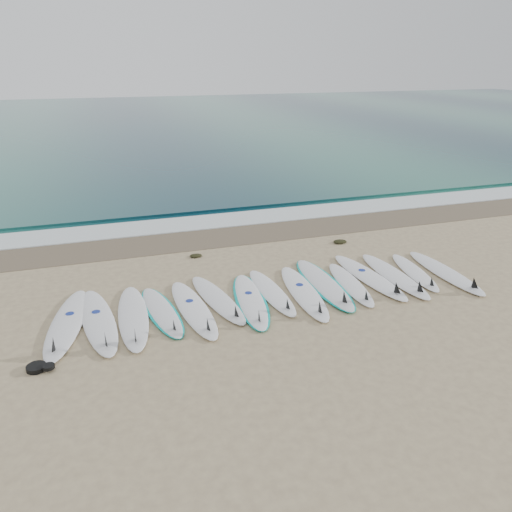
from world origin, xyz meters
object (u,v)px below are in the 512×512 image
object	(u,v)px
surfboard_7	(272,293)
surfboard_14	(447,273)
leash_coil	(39,367)
surfboard_0	(66,324)

from	to	relation	value
surfboard_7	surfboard_14	bearing A→B (deg)	-5.47
leash_coil	surfboard_0	bearing A→B (deg)	73.96
surfboard_7	surfboard_14	world-z (taller)	surfboard_14
surfboard_0	leash_coil	bearing A→B (deg)	-96.20
surfboard_0	surfboard_7	xyz separation A→B (m)	(4.22, 0.09, -0.01)
surfboard_0	leash_coil	size ratio (longest dim) A/B	6.40
surfboard_7	surfboard_14	xyz separation A→B (m)	(4.28, -0.28, 0.01)
surfboard_14	leash_coil	bearing A→B (deg)	-171.38
surfboard_7	leash_coil	bearing A→B (deg)	-164.29
surfboard_0	leash_coil	distance (m)	1.41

